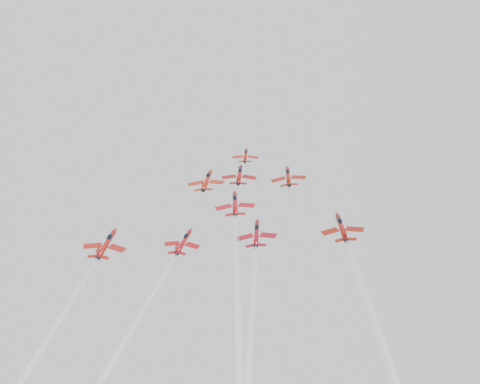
# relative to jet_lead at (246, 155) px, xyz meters

# --- Properties ---
(jet_lead) EXTENTS (8.34, 10.20, 7.96)m
(jet_lead) POSITION_rel_jet_lead_xyz_m (0.00, 0.00, 0.00)
(jet_lead) COLOR #A61A0F
(jet_row2_left) EXTENTS (10.60, 12.97, 10.12)m
(jet_row2_left) POSITION_rel_jet_lead_xyz_m (-9.46, -12.85, -9.85)
(jet_row2_left) COLOR #B22211
(jet_row2_center) EXTENTS (10.01, 12.25, 9.55)m
(jet_row2_center) POSITION_rel_jet_lead_xyz_m (-0.55, -10.51, -8.06)
(jet_row2_center) COLOR maroon
(jet_row2_right) EXTENTS (9.96, 12.18, 9.50)m
(jet_row2_right) POSITION_rel_jet_lead_xyz_m (13.28, -11.77, -9.03)
(jet_row2_right) COLOR maroon
(jet_center) EXTENTS (10.40, 90.67, 70.12)m
(jet_center) POSITION_rel_jet_lead_xyz_m (0.00, -63.68, -49.00)
(jet_center) COLOR #B11018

